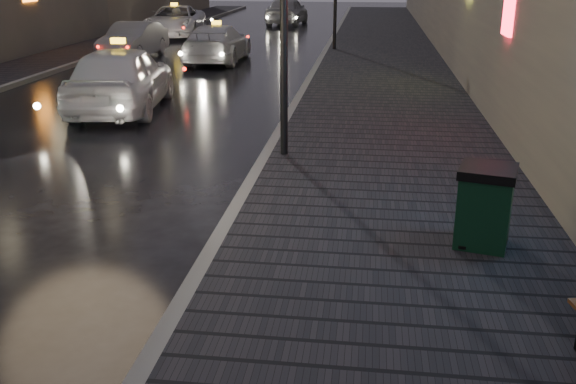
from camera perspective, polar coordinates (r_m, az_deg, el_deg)
name	(u,v)px	position (r m, az deg, el deg)	size (l,w,h in m)	color
ground	(40,316)	(7.51, -21.20, -10.20)	(120.00, 120.00, 0.00)	black
sidewalk	(383,55)	(26.88, 8.46, 11.99)	(4.60, 58.00, 0.15)	black
curb	(324,54)	(26.95, 3.23, 12.18)	(0.20, 58.00, 0.15)	slate
sidewalk_far	(87,50)	(29.49, -17.41, 11.98)	(2.40, 58.00, 0.15)	black
curb_far	(116,50)	(28.98, -15.02, 12.09)	(0.20, 58.00, 0.15)	slate
trash_bin	(485,206)	(8.48, 17.09, -1.17)	(0.83, 0.83, 1.04)	black
taxi_near	(121,78)	(17.01, -14.61, 9.82)	(1.99, 4.95, 1.69)	white
car_left_mid	(133,40)	(26.72, -13.59, 12.96)	(1.47, 4.22, 1.39)	gray
taxi_mid	(217,43)	(25.16, -6.32, 13.00)	(1.96, 4.82, 1.40)	white
taxi_far	(175,21)	(34.64, -10.00, 14.74)	(2.56, 5.55, 1.54)	silver
car_far	(287,11)	(40.79, -0.09, 15.80)	(1.95, 4.84, 1.65)	#93949A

